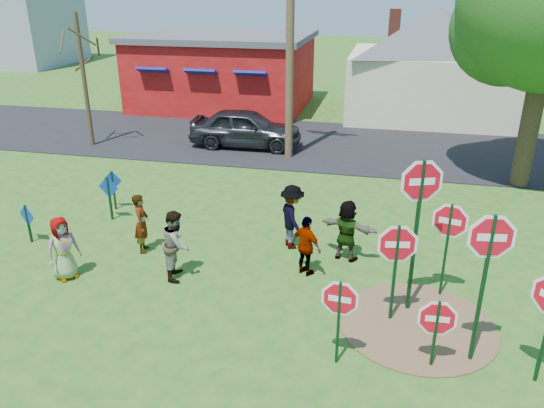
{
  "coord_description": "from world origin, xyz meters",
  "views": [
    {
      "loc": [
        3.55,
        -10.5,
        6.55
      ],
      "look_at": [
        0.94,
        1.24,
        1.45
      ],
      "focal_mm": 35.0,
      "sensor_mm": 36.0,
      "label": 1
    }
  ],
  "objects": [
    {
      "name": "road",
      "position": [
        0.0,
        11.5,
        0.02
      ],
      "size": [
        120.0,
        7.5,
        0.04
      ],
      "primitive_type": "cube",
      "color": "black",
      "rests_on": "ground"
    },
    {
      "name": "stop_sign_b",
      "position": [
        4.31,
        -0.44,
        2.58
      ],
      "size": [
        1.11,
        0.41,
        3.52
      ],
      "rotation": [
        0.0,
        0.0,
        0.34
      ],
      "color": "#0D3218",
      "rests_on": "ground"
    },
    {
      "name": "person_f",
      "position": [
        2.8,
        1.52,
        0.8
      ],
      "size": [
        1.55,
        0.88,
        1.59
      ],
      "primitive_type": "imported",
      "rotation": [
        0.0,
        0.0,
        2.84
      ],
      "color": "#1A4D30",
      "rests_on": "ground"
    },
    {
      "name": "suv",
      "position": [
        -2.21,
        10.42,
        0.83
      ],
      "size": [
        4.68,
        1.96,
        1.58
      ],
      "primitive_type": "imported",
      "rotation": [
        0.0,
        0.0,
        1.59
      ],
      "color": "#2C2C31",
      "rests_on": "road"
    },
    {
      "name": "ground",
      "position": [
        0.0,
        0.0,
        0.0
      ],
      "size": [
        120.0,
        120.0,
        0.0
      ],
      "primitive_type": "plane",
      "color": "#295317",
      "rests_on": "ground"
    },
    {
      "name": "person_a",
      "position": [
        -3.59,
        -0.86,
        0.78
      ],
      "size": [
        0.84,
        0.91,
        1.56
      ],
      "primitive_type": "imported",
      "rotation": [
        0.0,
        0.0,
        0.98
      ],
      "color": "#3F5A8F",
      "rests_on": "ground"
    },
    {
      "name": "person_e",
      "position": [
        1.94,
        0.54,
        0.75
      ],
      "size": [
        0.94,
        0.8,
        1.5
      ],
      "primitive_type": "imported",
      "rotation": [
        0.0,
        0.0,
        2.55
      ],
      "color": "#4A2A56",
      "rests_on": "ground"
    },
    {
      "name": "bare_tree_west",
      "position": [
        -8.71,
        9.24,
        3.49
      ],
      "size": [
        1.8,
        1.8,
        5.4
      ],
      "color": "#382819",
      "rests_on": "ground"
    },
    {
      "name": "distant_building",
      "position": [
        -28.0,
        30.0,
        4.0
      ],
      "size": [
        10.0,
        8.0,
        8.0
      ],
      "primitive_type": "cube",
      "color": "#8C939E",
      "rests_on": "ground"
    },
    {
      "name": "stop_sign_e",
      "position": [
        4.71,
        -2.23,
        0.96
      ],
      "size": [
        0.95,
        0.07,
        1.51
      ],
      "rotation": [
        0.0,
        0.0,
        0.04
      ],
      "color": "#0D3218",
      "rests_on": "ground"
    },
    {
      "name": "blue_diamond_b",
      "position": [
        -5.59,
        0.6,
        0.67
      ],
      "size": [
        0.58,
        0.24,
        1.1
      ],
      "rotation": [
        0.0,
        0.0,
        -0.37
      ],
      "color": "#0D3218",
      "rests_on": "ground"
    },
    {
      "name": "person_b",
      "position": [
        -2.39,
        0.81,
        0.79
      ],
      "size": [
        0.52,
        0.66,
        1.58
      ],
      "primitive_type": "imported",
      "rotation": [
        0.0,
        0.0,
        1.85
      ],
      "color": "#287B6F",
      "rests_on": "ground"
    },
    {
      "name": "stop_sign_a",
      "position": [
        3.0,
        -2.5,
        1.24
      ],
      "size": [
        0.92,
        0.09,
        1.84
      ],
      "rotation": [
        0.0,
        0.0,
        -0.08
      ],
      "color": "#0D3218",
      "rests_on": "ground"
    },
    {
      "name": "utility_pole",
      "position": [
        -0.19,
        9.41,
        5.16
      ],
      "size": [
        2.39,
        0.47,
        9.8
      ],
      "rotation": [
        0.0,
        0.0,
        -0.14
      ],
      "color": "#4C3823",
      "rests_on": "ground"
    },
    {
      "name": "red_building",
      "position": [
        -5.5,
        17.99,
        1.97
      ],
      "size": [
        9.4,
        7.69,
        3.9
      ],
      "color": "maroon",
      "rests_on": "ground"
    },
    {
      "name": "stop_sign_d",
      "position": [
        5.04,
        0.28,
        1.67
      ],
      "size": [
        1.01,
        0.27,
        2.35
      ],
      "rotation": [
        0.0,
        0.0,
        -0.25
      ],
      "color": "#0D3218",
      "rests_on": "ground"
    },
    {
      "name": "blue_diamond_d",
      "position": [
        -4.44,
        3.16,
        0.78
      ],
      "size": [
        0.61,
        0.06,
        1.25
      ],
      "rotation": [
        0.0,
        0.0,
        0.03
      ],
      "color": "#0D3218",
      "rests_on": "ground"
    },
    {
      "name": "blue_diamond_c",
      "position": [
        -4.17,
        2.43,
        0.84
      ],
      "size": [
        0.66,
        0.09,
        1.35
      ],
      "rotation": [
        0.0,
        0.0,
        -0.12
      ],
      "color": "#0D3218",
      "rests_on": "ground"
    },
    {
      "name": "dirt_patch",
      "position": [
        4.5,
        -1.0,
        0.01
      ],
      "size": [
        3.2,
        3.2,
        0.03
      ],
      "primitive_type": "cylinder",
      "color": "brown",
      "rests_on": "ground"
    },
    {
      "name": "person_c",
      "position": [
        -1.03,
        -0.2,
        0.84
      ],
      "size": [
        0.79,
        0.93,
        1.69
      ],
      "primitive_type": "imported",
      "rotation": [
        0.0,
        0.0,
        1.77
      ],
      "color": "brown",
      "rests_on": "ground"
    },
    {
      "name": "stop_sign_g",
      "position": [
        3.95,
        -0.9,
        1.57
      ],
      "size": [
        1.08,
        0.2,
        2.3
      ],
      "rotation": [
        0.0,
        0.0,
        0.17
      ],
      "color": "#0D3218",
      "rests_on": "ground"
    },
    {
      "name": "stop_sign_c",
      "position": [
        5.43,
        -1.9,
        2.2
      ],
      "size": [
        1.1,
        0.16,
        3.11
      ],
      "rotation": [
        0.0,
        0.0,
        0.13
      ],
      "color": "#0D3218",
      "rests_on": "ground"
    },
    {
      "name": "person_d",
      "position": [
        1.34,
        1.87,
        0.87
      ],
      "size": [
        1.1,
        1.29,
        1.73
      ],
      "primitive_type": "imported",
      "rotation": [
        0.0,
        0.0,
        2.08
      ],
      "color": "#303135",
      "rests_on": "ground"
    },
    {
      "name": "cream_house",
      "position": [
        5.5,
        18.0,
        2.92
      ],
      "size": [
        9.4,
        9.4,
        6.5
      ],
      "color": "beige",
      "rests_on": "ground"
    }
  ]
}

